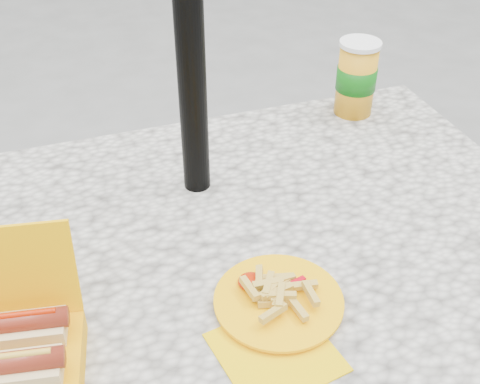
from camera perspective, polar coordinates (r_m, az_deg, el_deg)
name	(u,v)px	position (r m, az deg, el deg)	size (l,w,h in m)	color
picnic_table	(223,281)	(1.11, -1.58, -8.45)	(1.20, 0.80, 0.75)	beige
umbrella_pole	(188,5)	(0.99, -4.96, 17.22)	(0.05, 0.05, 2.20)	black
fries_plate	(277,303)	(0.91, 3.56, -10.45)	(0.22, 0.27, 0.04)	#F5C100
soda_cup	(356,78)	(1.38, 10.97, 10.58)	(0.09, 0.09, 0.17)	orange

